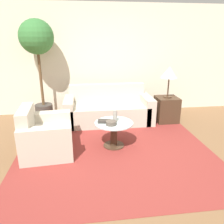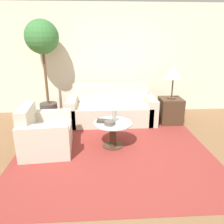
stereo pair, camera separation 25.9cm
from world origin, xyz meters
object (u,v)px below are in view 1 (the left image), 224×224
(table_lamp, at_px, (169,73))
(potted_plant, at_px, (38,48))
(coffee_table, at_px, (114,131))
(sofa_main, at_px, (108,110))
(vase, at_px, (115,116))
(armchair, at_px, (44,137))
(bowl, at_px, (111,123))
(book_stack, at_px, (104,121))

(table_lamp, distance_m, potted_plant, 2.87)
(coffee_table, bearing_deg, sofa_main, 88.01)
(potted_plant, distance_m, vase, 2.35)
(armchair, relative_size, bowl, 5.45)
(coffee_table, relative_size, vase, 3.21)
(coffee_table, relative_size, bowl, 3.70)
(potted_plant, bearing_deg, sofa_main, -11.65)
(sofa_main, relative_size, vase, 9.30)
(bowl, bearing_deg, table_lamp, 39.53)
(potted_plant, bearing_deg, armchair, -80.84)
(coffee_table, xyz_separation_m, bowl, (-0.06, -0.10, 0.19))
(armchair, height_order, coffee_table, armchair)
(sofa_main, xyz_separation_m, coffee_table, (-0.04, -1.24, 0.02))
(table_lamp, height_order, bowl, table_lamp)
(coffee_table, distance_m, table_lamp, 1.91)
(sofa_main, relative_size, coffee_table, 2.90)
(coffee_table, xyz_separation_m, book_stack, (-0.17, 0.02, 0.18))
(potted_plant, height_order, book_stack, potted_plant)
(book_stack, bearing_deg, potted_plant, 139.51)
(armchair, bearing_deg, vase, -89.84)
(armchair, height_order, vase, armchair)
(coffee_table, relative_size, table_lamp, 0.98)
(coffee_table, bearing_deg, vase, 56.73)
(bowl, xyz_separation_m, book_stack, (-0.11, 0.12, -0.01))
(coffee_table, xyz_separation_m, table_lamp, (1.35, 1.07, 0.82))
(sofa_main, height_order, vase, sofa_main)
(sofa_main, relative_size, book_stack, 8.52)
(sofa_main, xyz_separation_m, potted_plant, (-1.47, 0.30, 1.35))
(coffee_table, height_order, table_lamp, table_lamp)
(bowl, distance_m, book_stack, 0.16)
(potted_plant, relative_size, book_stack, 9.73)
(potted_plant, relative_size, bowl, 12.26)
(table_lamp, relative_size, potted_plant, 0.31)
(potted_plant, bearing_deg, book_stack, -50.36)
(sofa_main, height_order, coffee_table, sofa_main)
(vase, bearing_deg, book_stack, -174.98)
(potted_plant, bearing_deg, table_lamp, -9.81)
(armchair, bearing_deg, bowl, -96.62)
(armchair, height_order, book_stack, armchair)
(table_lamp, bearing_deg, potted_plant, 170.19)
(vase, bearing_deg, armchair, -175.51)
(book_stack, bearing_deg, table_lamp, 44.33)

